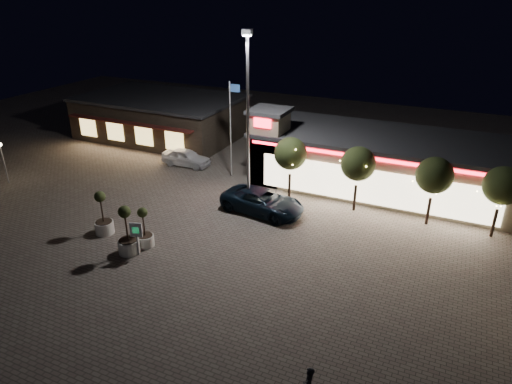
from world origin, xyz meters
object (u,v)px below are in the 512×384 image
at_px(pickup_truck, 263,202).
at_px(planter_mid, 128,238).
at_px(planter_left, 104,220).
at_px(white_sedan, 186,157).
at_px(valet_sign, 136,233).

relative_size(pickup_truck, planter_mid, 1.91).
xyz_separation_m(planter_left, planter_mid, (3.01, -1.25, 0.05)).
xyz_separation_m(pickup_truck, white_sedan, (-10.04, 5.63, -0.07)).
bearing_deg(planter_mid, planter_left, 157.42).
relative_size(pickup_truck, planter_left, 2.02).
bearing_deg(white_sedan, valet_sign, -159.20).
bearing_deg(pickup_truck, planter_mid, 155.22).
bearing_deg(valet_sign, pickup_truck, 61.88).
distance_m(white_sedan, planter_left, 12.85).
relative_size(planter_mid, valet_sign, 1.45).
relative_size(white_sedan, valet_sign, 2.06).
distance_m(pickup_truck, white_sedan, 11.51).
xyz_separation_m(planter_mid, valet_sign, (0.68, 0.01, 0.55)).
xyz_separation_m(planter_left, valet_sign, (3.70, -1.24, 0.60)).
bearing_deg(white_sedan, planter_left, -172.57).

